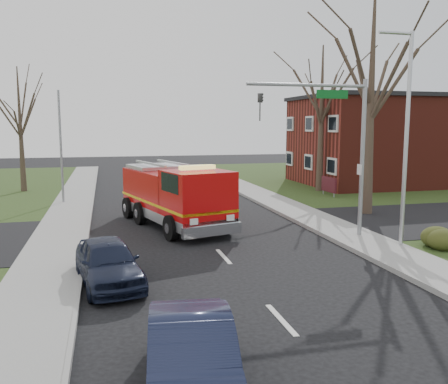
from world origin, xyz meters
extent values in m
plane|color=black|center=(0.00, 0.00, 0.00)|extent=(120.00, 120.00, 0.00)
cube|color=gray|center=(6.20, 0.00, 0.07)|extent=(2.40, 80.00, 0.15)
cube|color=gray|center=(-6.20, 0.00, 0.07)|extent=(2.40, 80.00, 0.15)
cube|color=maroon|center=(19.00, 18.00, 3.50)|extent=(15.00, 10.00, 7.00)
cube|color=black|center=(19.00, 18.00, 7.10)|extent=(15.40, 10.40, 0.30)
cube|color=silver|center=(11.45, 18.00, 2.00)|extent=(0.12, 1.40, 1.20)
cube|color=#481019|center=(10.50, 12.50, 0.90)|extent=(0.12, 2.00, 1.00)
cylinder|color=gray|center=(10.50, 11.70, 0.45)|extent=(0.08, 0.08, 0.90)
cylinder|color=gray|center=(10.50, 13.30, 0.45)|extent=(0.08, 0.08, 0.90)
ellipsoid|color=#343C16|center=(9.00, -1.00, 0.58)|extent=(2.80, 2.00, 0.90)
cone|color=#3C2D23|center=(9.50, 6.00, 6.00)|extent=(0.64, 0.64, 12.00)
cone|color=#3C2D23|center=(11.00, 15.00, 5.25)|extent=(0.56, 0.56, 10.50)
cone|color=#3C2D23|center=(-10.00, 20.00, 4.50)|extent=(0.44, 0.44, 9.00)
cylinder|color=gray|center=(6.50, 1.50, 3.40)|extent=(0.18, 0.18, 6.80)
cylinder|color=gray|center=(3.90, 1.50, 6.50)|extent=(5.20, 0.14, 0.14)
cube|color=#0C591E|center=(5.00, 1.50, 6.15)|extent=(1.40, 0.06, 0.35)
imported|color=black|center=(1.90, 1.50, 6.15)|extent=(0.22, 0.18, 1.10)
cylinder|color=#B7BABF|center=(7.20, -0.50, 4.20)|extent=(0.16, 0.16, 8.40)
cylinder|color=#B7BABF|center=(6.50, -0.50, 8.30)|extent=(1.40, 0.12, 0.12)
cylinder|color=gray|center=(-6.80, 14.00, 3.50)|extent=(0.14, 0.14, 7.00)
cube|color=#B50809|center=(-1.33, 7.11, 1.56)|extent=(3.91, 5.75, 2.12)
cube|color=#B50809|center=(-0.32, 3.41, 1.71)|extent=(3.22, 3.22, 2.42)
cube|color=#B7BABF|center=(-1.01, 5.94, 0.71)|extent=(4.63, 8.29, 0.45)
cube|color=#E5B20C|center=(-1.01, 5.94, 1.26)|extent=(4.64, 8.29, 0.12)
cube|color=black|center=(-0.03, 2.34, 2.47)|extent=(2.27, 0.71, 0.86)
cube|color=#E5D866|center=(-0.32, 3.41, 3.08)|extent=(1.65, 0.77, 0.18)
cylinder|color=black|center=(-1.56, 2.97, 0.55)|extent=(0.63, 1.16, 1.11)
cylinder|color=black|center=(0.97, 3.66, 0.55)|extent=(0.63, 1.16, 1.11)
cylinder|color=black|center=(-3.08, 8.51, 0.55)|extent=(0.63, 1.16, 1.11)
cylinder|color=black|center=(-0.55, 9.20, 0.55)|extent=(0.63, 1.16, 1.11)
imported|color=#161C31|center=(-4.20, -2.14, 0.72)|extent=(2.37, 4.44, 1.44)
imported|color=#1A1F39|center=(-2.80, -8.86, 0.73)|extent=(2.04, 4.57, 1.46)
camera|label=1|loc=(-4.18, -16.71, 4.88)|focal=38.00mm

